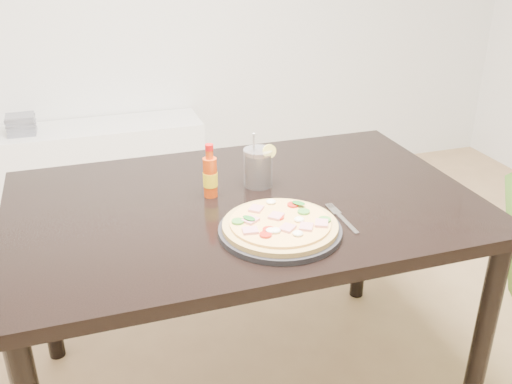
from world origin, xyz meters
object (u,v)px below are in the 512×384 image
object	(u,v)px
fork	(341,217)
dining_table	(244,224)
plate	(280,231)
hot_sauce_bottle	(210,176)
cola_cup	(258,168)
media_console	(78,170)
pizza	(280,224)

from	to	relation	value
fork	dining_table	bearing A→B (deg)	138.93
plate	hot_sauce_bottle	size ratio (longest dim) A/B	1.99
plate	hot_sauce_bottle	world-z (taller)	hot_sauce_bottle
hot_sauce_bottle	fork	bearing A→B (deg)	-39.29
cola_cup	media_console	xyz separation A→B (m)	(-0.56, 1.54, -0.56)
plate	pizza	distance (m)	0.02
dining_table	fork	size ratio (longest dim) A/B	7.45
pizza	hot_sauce_bottle	xyz separation A→B (m)	(-0.12, 0.29, 0.04)
dining_table	pizza	distance (m)	0.26
plate	media_console	xyz separation A→B (m)	(-0.52, 1.86, -0.51)
dining_table	cola_cup	world-z (taller)	cola_cup
cola_cup	pizza	bearing A→B (deg)	-97.62
pizza	cola_cup	bearing A→B (deg)	82.38
pizza	cola_cup	world-z (taller)	cola_cup
plate	fork	xyz separation A→B (m)	(0.19, 0.03, -0.01)
hot_sauce_bottle	cola_cup	distance (m)	0.17
hot_sauce_bottle	media_console	xyz separation A→B (m)	(-0.40, 1.58, -0.57)
dining_table	hot_sauce_bottle	world-z (taller)	hot_sauce_bottle
pizza	cola_cup	size ratio (longest dim) A/B	1.71
pizza	fork	size ratio (longest dim) A/B	1.66
cola_cup	fork	size ratio (longest dim) A/B	0.97
hot_sauce_bottle	fork	size ratio (longest dim) A/B	0.89
cola_cup	media_console	distance (m)	1.73
hot_sauce_bottle	plate	bearing A→B (deg)	-67.08
dining_table	plate	distance (m)	0.25
dining_table	plate	bearing A→B (deg)	-81.69
dining_table	pizza	world-z (taller)	pizza
plate	cola_cup	world-z (taller)	cola_cup
dining_table	plate	world-z (taller)	plate
pizza	media_console	world-z (taller)	pizza
hot_sauce_bottle	fork	distance (m)	0.41
pizza	hot_sauce_bottle	world-z (taller)	hot_sauce_bottle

